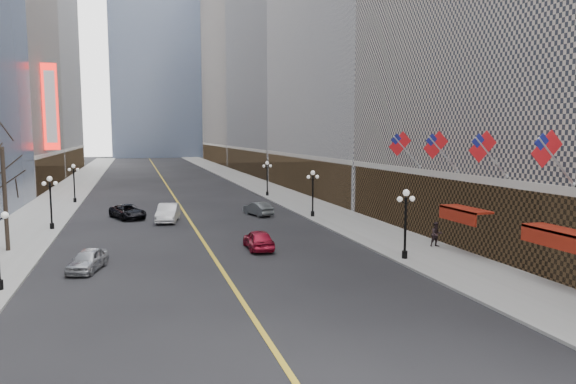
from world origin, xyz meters
TOP-DOWN VIEW (x-y plane):
  - sidewalk_east at (14.00, 70.00)m, footprint 6.00×230.00m
  - sidewalk_west at (-14.00, 70.00)m, footprint 6.00×230.00m
  - lane_line at (0.00, 80.00)m, footprint 0.25×200.00m
  - bldg_east_c at (29.88, 106.00)m, footprint 26.60×40.60m
  - bldg_east_d at (29.90, 149.00)m, footprint 26.60×46.60m
  - streetlamp_east_1 at (11.80, 30.00)m, footprint 1.26×0.44m
  - streetlamp_east_2 at (11.80, 48.00)m, footprint 1.26×0.44m
  - streetlamp_east_3 at (11.80, 66.00)m, footprint 1.26×0.44m
  - streetlamp_west_2 at (-11.80, 48.00)m, footprint 1.26×0.44m
  - streetlamp_west_3 at (-11.80, 66.00)m, footprint 1.26×0.44m
  - flag_2 at (15.31, 22.00)m, footprint 2.87×0.12m
  - flag_3 at (15.31, 27.00)m, footprint 2.87×0.12m
  - flag_4 at (15.31, 32.00)m, footprint 2.87×0.12m
  - flag_5 at (15.31, 37.00)m, footprint 2.87×0.12m
  - awning_b at (16.11, 22.00)m, footprint 1.40×4.00m
  - awning_c at (16.11, 30.00)m, footprint 1.40×4.00m
  - theatre_marquee at (-15.88, 80.00)m, footprint 2.00×0.55m
  - tree_west_far at (-13.50, 40.00)m, footprint 3.60×3.60m
  - car_nb_near at (-7.76, 33.27)m, footprint 2.55×4.12m
  - car_nb_mid at (-2.00, 49.86)m, footprint 2.66×5.28m
  - car_nb_far at (-5.65, 52.73)m, footprint 3.94×5.44m
  - car_sb_mid at (3.45, 35.95)m, footprint 1.76×4.21m
  - car_sb_far at (6.99, 51.04)m, footprint 2.52×4.32m
  - ped_east_walk at (15.72, 32.45)m, footprint 0.88×0.48m

SIDE VIEW (x-z plane):
  - lane_line at x=0.00m, z-range 0.00..0.02m
  - sidewalk_east at x=14.00m, z-range 0.00..0.15m
  - sidewalk_west at x=-14.00m, z-range 0.00..0.15m
  - car_nb_near at x=-7.76m, z-range 0.00..1.31m
  - car_sb_far at x=6.99m, z-range 0.00..1.35m
  - car_nb_far at x=-5.65m, z-range 0.00..1.37m
  - car_sb_mid at x=3.45m, z-range 0.00..1.42m
  - car_nb_mid at x=-2.00m, z-range 0.00..1.66m
  - ped_east_walk at x=15.72m, z-range 0.15..1.96m
  - streetlamp_east_1 at x=11.80m, z-range 0.64..5.16m
  - streetlamp_east_2 at x=11.80m, z-range 0.64..5.16m
  - streetlamp_east_3 at x=11.80m, z-range 0.64..5.16m
  - streetlamp_west_2 at x=-11.80m, z-range 0.64..5.16m
  - streetlamp_west_3 at x=-11.80m, z-range 0.64..5.16m
  - awning_b at x=16.11m, z-range 2.62..3.54m
  - awning_c at x=16.11m, z-range 2.62..3.54m
  - tree_west_far at x=-13.50m, z-range 2.28..10.20m
  - flag_2 at x=15.31m, z-range 5.85..8.72m
  - flag_3 at x=15.31m, z-range 5.85..8.72m
  - flag_4 at x=15.31m, z-range 5.85..8.72m
  - flag_5 at x=15.31m, z-range 5.85..8.72m
  - theatre_marquee at x=-15.88m, z-range 6.00..18.00m
  - bldg_east_c at x=29.88m, z-range -0.22..48.58m
  - bldg_east_d at x=29.90m, z-range -0.23..62.57m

